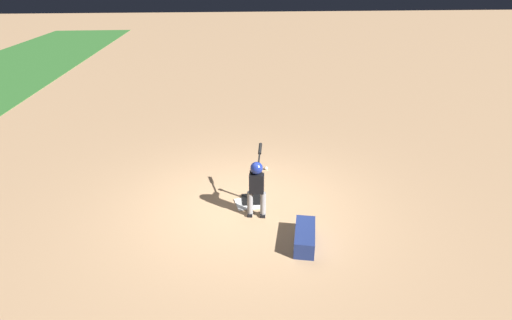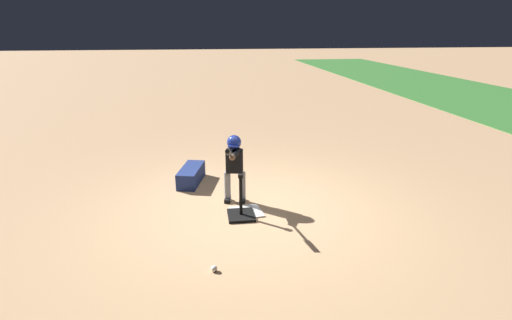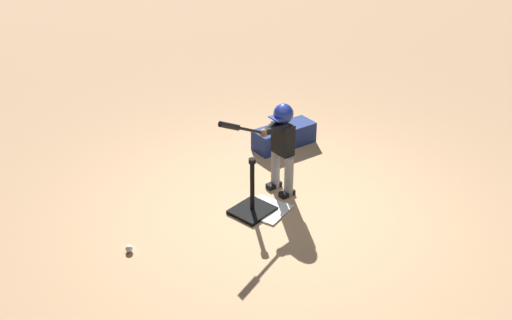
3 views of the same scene
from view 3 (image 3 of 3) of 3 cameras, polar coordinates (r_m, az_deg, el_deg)
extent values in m
plane|color=tan|center=(6.55, 1.88, -4.87)|extent=(90.00, 90.00, 0.00)
cube|color=white|center=(6.55, 0.99, -4.76)|extent=(0.50, 0.50, 0.02)
cube|color=black|center=(6.52, -0.35, -4.83)|extent=(0.43, 0.38, 0.04)
cylinder|color=black|center=(6.36, -0.36, -2.54)|extent=(0.05, 0.05, 0.57)
cylinder|color=black|center=(6.20, -0.37, -0.10)|extent=(0.08, 0.08, 0.05)
cylinder|color=gray|center=(6.71, 3.15, -1.57)|extent=(0.12, 0.12, 0.49)
cube|color=black|center=(6.81, 2.97, -3.20)|extent=(0.19, 0.12, 0.06)
cylinder|color=gray|center=(6.86, 1.87, -0.80)|extent=(0.12, 0.12, 0.49)
cube|color=black|center=(6.96, 1.71, -2.40)|extent=(0.19, 0.12, 0.06)
cube|color=black|center=(6.58, 2.58, 2.05)|extent=(0.19, 0.28, 0.36)
sphere|color=brown|center=(6.46, 2.63, 4.34)|extent=(0.19, 0.19, 0.19)
sphere|color=navy|center=(6.45, 2.63, 4.44)|extent=(0.22, 0.22, 0.22)
cube|color=navy|center=(6.41, 2.00, 4.02)|extent=(0.14, 0.18, 0.01)
cylinder|color=black|center=(6.40, 1.91, 2.92)|extent=(0.29, 0.20, 0.11)
cylinder|color=black|center=(6.46, 1.45, 3.17)|extent=(0.30, 0.10, 0.11)
sphere|color=brown|center=(6.36, 0.73, 2.59)|extent=(0.09, 0.09, 0.09)
cylinder|color=black|center=(6.16, -1.23, 2.99)|extent=(0.55, 0.14, 0.28)
cylinder|color=black|center=(6.03, -2.56, 3.26)|extent=(0.26, 0.11, 0.16)
cylinder|color=black|center=(6.37, 0.86, 2.57)|extent=(0.04, 0.05, 0.05)
sphere|color=white|center=(6.06, -11.99, -8.25)|extent=(0.07, 0.07, 0.07)
cube|color=navy|center=(7.85, 2.69, 2.28)|extent=(0.89, 0.51, 0.28)
camera|label=1|loc=(11.22, 28.88, 27.44)|focal=28.00mm
camera|label=2|loc=(4.39, -61.81, 0.44)|focal=28.00mm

